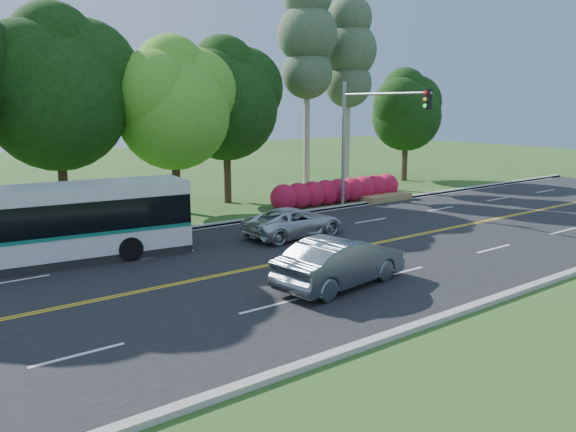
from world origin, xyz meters
TOP-DOWN VIEW (x-y plane):
  - ground at (0.00, 0.00)m, footprint 120.00×120.00m
  - road at (0.00, 0.00)m, footprint 60.00×14.00m
  - curb_north at (0.00, 7.15)m, footprint 60.00×0.30m
  - curb_south at (0.00, -7.15)m, footprint 60.00×0.30m
  - grass_verge at (0.00, 9.00)m, footprint 60.00×4.00m
  - lane_markings at (-0.09, 0.00)m, footprint 57.60×13.82m
  - tree_row at (-5.15, 12.13)m, footprint 44.70×9.10m
  - bougainvillea_hedge at (7.18, 8.15)m, footprint 9.50×2.25m
  - traffic_signal at (6.49, 5.40)m, footprint 0.42×6.10m
  - transit_bus at (-10.41, 4.98)m, footprint 11.12×3.54m
  - sedan at (-3.15, -3.32)m, footprint 5.01×2.35m
  - suv at (-0.21, 3.05)m, footprint 4.74×2.34m

SIDE VIEW (x-z plane):
  - ground at x=0.00m, z-range 0.00..0.00m
  - road at x=0.00m, z-range 0.00..0.02m
  - lane_markings at x=-0.09m, z-range 0.02..0.02m
  - grass_verge at x=0.00m, z-range 0.00..0.10m
  - curb_north at x=0.00m, z-range 0.00..0.15m
  - curb_south at x=0.00m, z-range 0.00..0.15m
  - suv at x=-0.21m, z-range 0.02..1.31m
  - bougainvillea_hedge at x=7.18m, z-range -0.03..1.47m
  - sedan at x=-3.15m, z-range 0.02..1.61m
  - transit_bus at x=-10.41m, z-range 0.01..2.87m
  - traffic_signal at x=6.49m, z-range 1.17..8.17m
  - tree_row at x=-5.15m, z-range -0.19..13.65m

